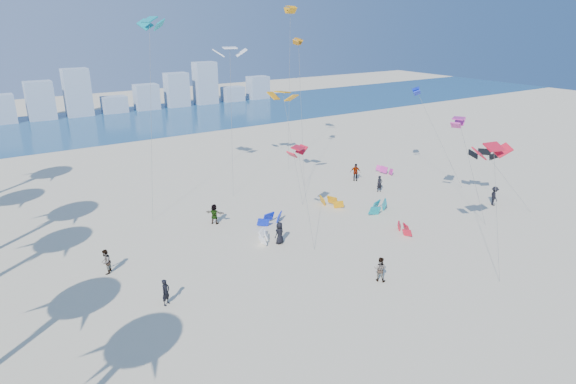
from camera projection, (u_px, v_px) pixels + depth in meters
ground at (416, 380)px, 24.21m from camera, size 220.00×220.00×0.00m
ocean at (85, 126)px, 80.90m from camera, size 220.00×220.00×0.00m
kitesurfer_near at (166, 292)px, 30.34m from camera, size 0.75×0.69×1.72m
kitesurfer_mid at (380, 269)px, 33.13m from camera, size 1.02×1.06×1.72m
kitesurfers_far at (318, 208)px, 43.72m from camera, size 35.21×14.19×1.90m
grounded_kites at (340, 207)px, 45.32m from camera, size 21.92×15.66×0.93m
flying_kites at (319, 76)px, 45.35m from camera, size 29.88×34.48×18.54m
distant_skyline at (63, 100)px, 87.14m from camera, size 85.00×3.00×8.40m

